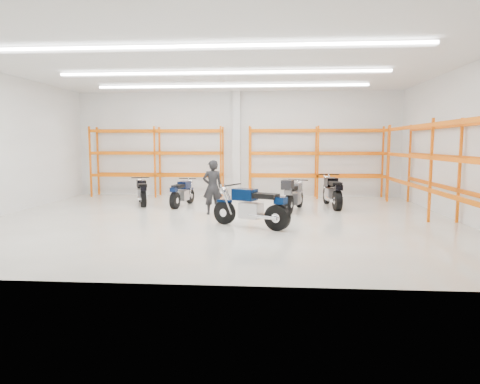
# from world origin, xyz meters

# --- Properties ---
(ground) EXTENTS (14.00, 14.00, 0.00)m
(ground) POSITION_xyz_m (0.00, 0.00, 0.00)
(ground) COLOR beige
(ground) RESTS_ON ground
(room_shell) EXTENTS (14.02, 12.02, 4.51)m
(room_shell) POSITION_xyz_m (0.00, 0.03, 3.28)
(room_shell) COLOR silver
(room_shell) RESTS_ON ground
(motorcycle_main) EXTENTS (2.16, 1.26, 1.16)m
(motorcycle_main) POSITION_xyz_m (1.04, -1.20, 0.54)
(motorcycle_main) COLOR black
(motorcycle_main) RESTS_ON ground
(motorcycle_back_a) EXTENTS (0.95, 1.93, 0.99)m
(motorcycle_back_a) POSITION_xyz_m (-3.31, 2.89, 0.47)
(motorcycle_back_a) COLOR black
(motorcycle_back_a) RESTS_ON ground
(motorcycle_back_b) EXTENTS (0.76, 2.01, 0.99)m
(motorcycle_back_b) POSITION_xyz_m (-1.74, 2.58, 0.46)
(motorcycle_back_b) COLOR black
(motorcycle_back_b) RESTS_ON ground
(motorcycle_back_c) EXTENTS (0.97, 2.14, 1.12)m
(motorcycle_back_c) POSITION_xyz_m (2.24, 1.73, 0.54)
(motorcycle_back_c) COLOR black
(motorcycle_back_c) RESTS_ON ground
(motorcycle_back_d) EXTENTS (0.78, 2.36, 1.16)m
(motorcycle_back_d) POSITION_xyz_m (3.68, 2.68, 0.54)
(motorcycle_back_d) COLOR black
(motorcycle_back_d) RESTS_ON ground
(standing_man) EXTENTS (0.74, 0.60, 1.76)m
(standing_man) POSITION_xyz_m (-0.37, 0.93, 0.88)
(standing_man) COLOR black
(standing_man) RESTS_ON ground
(structural_column) EXTENTS (0.32, 0.32, 4.50)m
(structural_column) POSITION_xyz_m (0.00, 5.82, 2.25)
(structural_column) COLOR white
(structural_column) RESTS_ON ground
(pallet_racking_back_left) EXTENTS (5.67, 0.87, 3.00)m
(pallet_racking_back_left) POSITION_xyz_m (-3.40, 5.48, 1.79)
(pallet_racking_back_left) COLOR #E44A10
(pallet_racking_back_left) RESTS_ON ground
(pallet_racking_back_right) EXTENTS (5.67, 0.87, 3.00)m
(pallet_racking_back_right) POSITION_xyz_m (3.40, 5.48, 1.79)
(pallet_racking_back_right) COLOR #E44A10
(pallet_racking_back_right) RESTS_ON ground
(pallet_racking_side) EXTENTS (0.87, 9.07, 3.00)m
(pallet_racking_side) POSITION_xyz_m (6.48, 0.00, 1.81)
(pallet_racking_side) COLOR #E44A10
(pallet_racking_side) RESTS_ON ground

